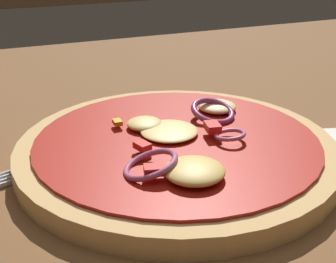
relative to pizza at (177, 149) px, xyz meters
name	(u,v)px	position (x,y,z in m)	size (l,w,h in m)	color
dining_table	(227,179)	(0.04, -0.02, -0.03)	(1.40, 1.02, 0.03)	brown
pizza	(177,149)	(0.00, 0.00, 0.00)	(0.28, 0.28, 0.04)	tan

